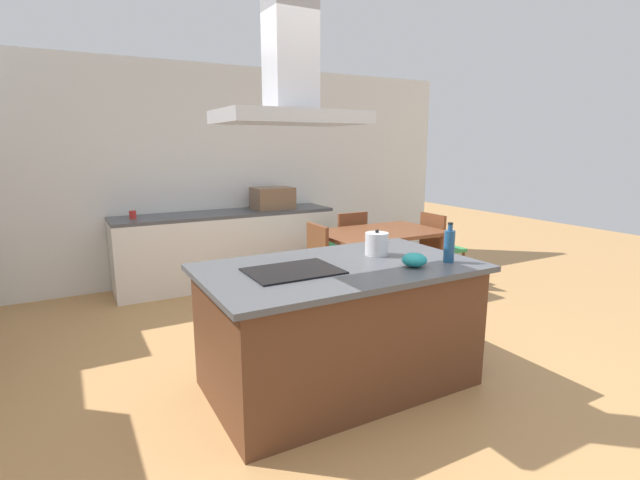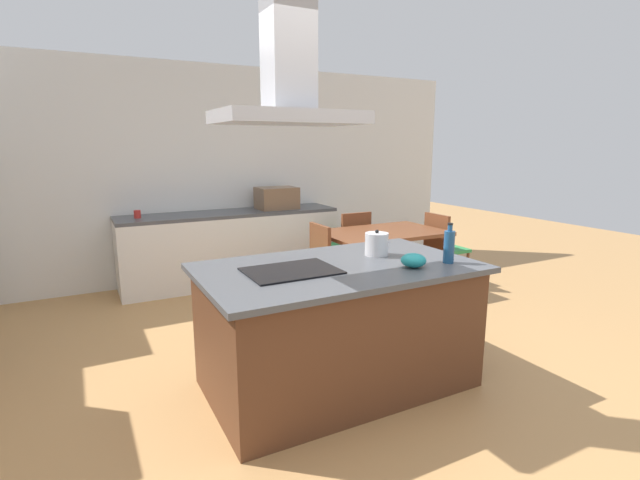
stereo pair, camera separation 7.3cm
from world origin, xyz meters
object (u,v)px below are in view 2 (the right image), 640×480
object	(u,v)px
chair_at_right_end	(442,244)
range_hood	(289,82)
mixing_bowl	(413,260)
olive_oil_bottle	(449,246)
countertop_microwave	(277,198)
chair_facing_back_wall	(352,241)
cooktop	(291,271)
coffee_mug_red	(137,214)
dining_table	(382,238)
chair_at_left_end	(311,261)
tea_kettle	(377,244)

from	to	relation	value
chair_at_right_end	range_hood	size ratio (longest dim) A/B	0.99
mixing_bowl	olive_oil_bottle	bearing A→B (deg)	-4.25
countertop_microwave	chair_facing_back_wall	xyz separation A→B (m)	(0.76, -0.64, -0.53)
cooktop	chair_facing_back_wall	bearing A→B (deg)	50.41
chair_at_right_end	range_hood	distance (m)	3.57
range_hood	cooktop	bearing A→B (deg)	0.00
coffee_mug_red	range_hood	world-z (taller)	range_hood
olive_oil_bottle	dining_table	size ratio (longest dim) A/B	0.21
olive_oil_bottle	range_hood	bearing A→B (deg)	164.22
olive_oil_bottle	coffee_mug_red	bearing A→B (deg)	118.04
cooktop	range_hood	world-z (taller)	range_hood
cooktop	countertop_microwave	xyz separation A→B (m)	(1.09, 2.88, 0.13)
countertop_microwave	chair_at_left_end	distance (m)	1.41
olive_oil_bottle	mixing_bowl	size ratio (longest dim) A/B	1.64
cooktop	chair_at_left_end	distance (m)	1.88
coffee_mug_red	range_hood	xyz separation A→B (m)	(0.62, -2.89, 1.16)
countertop_microwave	range_hood	xyz separation A→B (m)	(-1.09, -2.88, 1.06)
chair_at_right_end	chair_facing_back_wall	bearing A→B (deg)	143.99
countertop_microwave	dining_table	xyz separation A→B (m)	(0.76, -1.30, -0.37)
cooktop	mixing_bowl	bearing A→B (deg)	-19.84
chair_at_left_end	chair_at_right_end	size ratio (longest dim) A/B	1.00
coffee_mug_red	tea_kettle	bearing A→B (deg)	-63.45
coffee_mug_red	dining_table	xyz separation A→B (m)	(2.47, -1.31, -0.28)
olive_oil_bottle	range_hood	distance (m)	1.56
cooktop	mixing_bowl	world-z (taller)	mixing_bowl
dining_table	chair_at_right_end	distance (m)	0.93
chair_facing_back_wall	range_hood	size ratio (longest dim) A/B	0.99
mixing_bowl	chair_at_left_end	distance (m)	1.92
cooktop	countertop_microwave	distance (m)	3.08
countertop_microwave	tea_kettle	bearing A→B (deg)	-96.79
coffee_mug_red	chair_at_left_end	distance (m)	2.08
tea_kettle	dining_table	world-z (taller)	tea_kettle
cooktop	range_hood	size ratio (longest dim) A/B	0.67
coffee_mug_red	dining_table	distance (m)	2.81
countertop_microwave	chair_at_right_end	size ratio (longest dim) A/B	0.56
chair_at_left_end	coffee_mug_red	bearing A→B (deg)	139.94
countertop_microwave	olive_oil_bottle	bearing A→B (deg)	-90.15
coffee_mug_red	chair_at_right_end	world-z (taller)	coffee_mug_red
tea_kettle	countertop_microwave	xyz separation A→B (m)	(0.33, 2.76, 0.05)
coffee_mug_red	chair_at_right_end	size ratio (longest dim) A/B	0.10
dining_table	olive_oil_bottle	bearing A→B (deg)	-112.23
olive_oil_bottle	coffee_mug_red	xyz separation A→B (m)	(-1.70, 3.20, -0.08)
countertop_microwave	chair_at_right_end	world-z (taller)	countertop_microwave
chair_at_left_end	dining_table	bearing A→B (deg)	0.00
tea_kettle	chair_at_left_end	distance (m)	1.54
countertop_microwave	range_hood	bearing A→B (deg)	-110.80
coffee_mug_red	chair_at_right_end	distance (m)	3.66
tea_kettle	dining_table	distance (m)	1.85
countertop_microwave	coffee_mug_red	world-z (taller)	countertop_microwave
chair_facing_back_wall	range_hood	xyz separation A→B (m)	(-1.86, -2.24, 1.59)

